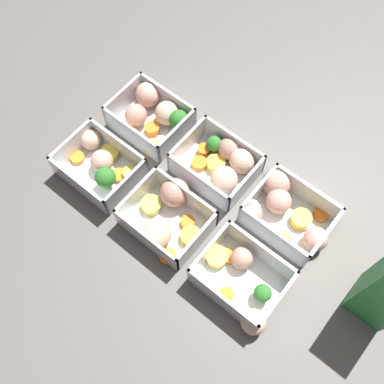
{
  "coord_description": "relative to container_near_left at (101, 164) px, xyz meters",
  "views": [
    {
      "loc": [
        0.21,
        -0.26,
        0.73
      ],
      "look_at": [
        0.0,
        0.0,
        0.02
      ],
      "focal_mm": 42.0,
      "sensor_mm": 36.0,
      "label": 1
    }
  ],
  "objects": [
    {
      "name": "ground_plane",
      "position": [
        0.16,
        0.06,
        -0.02
      ],
      "size": [
        4.0,
        4.0,
        0.0
      ],
      "primitive_type": "plane",
      "color": "#56514C"
    },
    {
      "name": "container_near_left",
      "position": [
        0.0,
        0.0,
        0.0
      ],
      "size": [
        0.15,
        0.11,
        0.06
      ],
      "color": "white",
      "rests_on": "ground_plane"
    },
    {
      "name": "container_near_center",
      "position": [
        0.16,
        -0.0,
        0.0
      ],
      "size": [
        0.14,
        0.14,
        0.06
      ],
      "color": "white",
      "rests_on": "ground_plane"
    },
    {
      "name": "container_near_right",
      "position": [
        0.33,
        -0.01,
        -0.0
      ],
      "size": [
        0.16,
        0.13,
        0.06
      ],
      "color": "white",
      "rests_on": "ground_plane"
    },
    {
      "name": "container_far_left",
      "position": [
        0.0,
        0.14,
        0.0
      ],
      "size": [
        0.14,
        0.13,
        0.06
      ],
      "color": "white",
      "rests_on": "ground_plane"
    },
    {
      "name": "container_far_center",
      "position": [
        0.17,
        0.14,
        0.0
      ],
      "size": [
        0.14,
        0.12,
        0.06
      ],
      "color": "white",
      "rests_on": "ground_plane"
    },
    {
      "name": "container_far_right",
      "position": [
        0.31,
        0.14,
        0.0
      ],
      "size": [
        0.17,
        0.13,
        0.06
      ],
      "color": "white",
      "rests_on": "ground_plane"
    }
  ]
}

